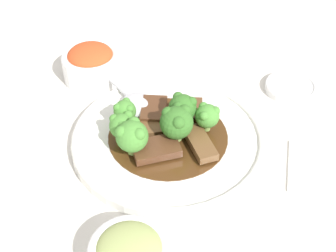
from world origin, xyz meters
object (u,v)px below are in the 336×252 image
at_px(beef_strip_3, 154,110).
at_px(serving_spoon, 135,100).
at_px(beef_strip_4, 200,143).
at_px(beef_strip_2, 156,149).
at_px(side_bowl_kimchi, 91,63).
at_px(beef_strip_0, 149,127).
at_px(broccoli_floret_0, 207,116).
at_px(broccoli_floret_2, 125,111).
at_px(main_plate, 168,138).
at_px(broccoli_floret_4, 177,122).
at_px(broccoli_floret_1, 122,126).
at_px(broccoli_floret_5, 132,136).
at_px(sauce_dish, 291,87).
at_px(beef_strip_1, 192,110).
at_px(broccoli_floret_3, 182,108).

relative_size(beef_strip_3, serving_spoon, 0.30).
relative_size(beef_strip_3, beef_strip_4, 0.79).
relative_size(beef_strip_2, beef_strip_4, 0.98).
bearing_deg(side_bowl_kimchi, beef_strip_2, -59.54).
height_order(beef_strip_0, broccoli_floret_0, broccoli_floret_0).
relative_size(broccoli_floret_0, broccoli_floret_2, 0.98).
height_order(beef_strip_3, broccoli_floret_0, broccoli_floret_0).
xyz_separation_m(main_plate, broccoli_floret_4, (0.01, -0.01, 0.04)).
height_order(broccoli_floret_1, serving_spoon, broccoli_floret_1).
relative_size(main_plate, broccoli_floret_5, 5.35).
xyz_separation_m(beef_strip_3, broccoli_floret_4, (0.03, -0.05, 0.02)).
height_order(beef_strip_3, beef_strip_4, beef_strip_3).
bearing_deg(broccoli_floret_0, broccoli_floret_2, 176.55).
xyz_separation_m(main_plate, beef_strip_2, (-0.02, -0.04, 0.01)).
bearing_deg(side_bowl_kimchi, main_plate, -50.55).
bearing_deg(main_plate, broccoli_floret_0, 11.29).
distance_m(broccoli_floret_1, side_bowl_kimchi, 0.18).
bearing_deg(broccoli_floret_5, main_plate, 38.26).
distance_m(broccoli_floret_1, broccoli_floret_4, 0.08).
relative_size(beef_strip_2, serving_spoon, 0.38).
height_order(broccoli_floret_0, broccoli_floret_4, broccoli_floret_4).
bearing_deg(sauce_dish, beef_strip_3, -159.09).
distance_m(beef_strip_1, broccoli_floret_4, 0.07).
height_order(beef_strip_4, sauce_dish, beef_strip_4).
bearing_deg(beef_strip_0, main_plate, -18.32).
bearing_deg(sauce_dish, broccoli_floret_4, -143.67).
xyz_separation_m(beef_strip_4, broccoli_floret_4, (-0.03, 0.01, 0.03)).
height_order(beef_strip_0, beef_strip_2, beef_strip_2).
distance_m(broccoli_floret_0, broccoli_floret_2, 0.12).
height_order(beef_strip_2, side_bowl_kimchi, side_bowl_kimchi).
height_order(broccoli_floret_4, serving_spoon, broccoli_floret_4).
relative_size(beef_strip_4, broccoli_floret_1, 1.74).
bearing_deg(beef_strip_2, broccoli_floret_4, 44.20).
distance_m(beef_strip_3, broccoli_floret_2, 0.05).
height_order(broccoli_floret_0, broccoli_floret_2, same).
height_order(serving_spoon, sauce_dish, serving_spoon).
bearing_deg(broccoli_floret_4, serving_spoon, 129.29).
distance_m(beef_strip_0, sauce_dish, 0.26).
bearing_deg(beef_strip_3, beef_strip_1, 2.61).
distance_m(beef_strip_2, sauce_dish, 0.27).
height_order(beef_strip_1, beef_strip_2, same).
bearing_deg(serving_spoon, beef_strip_4, -43.62).
bearing_deg(broccoli_floret_3, side_bowl_kimchi, 137.55).
height_order(main_plate, beef_strip_1, beef_strip_1).
xyz_separation_m(beef_strip_1, broccoli_floret_5, (-0.08, -0.08, 0.03)).
bearing_deg(main_plate, beef_strip_2, -113.12).
xyz_separation_m(broccoli_floret_2, sauce_dish, (0.26, 0.11, -0.04)).
xyz_separation_m(beef_strip_2, side_bowl_kimchi, (-0.11, 0.20, 0.01)).
bearing_deg(broccoli_floret_2, beef_strip_2, -50.00).
distance_m(beef_strip_0, beef_strip_2, 0.05).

